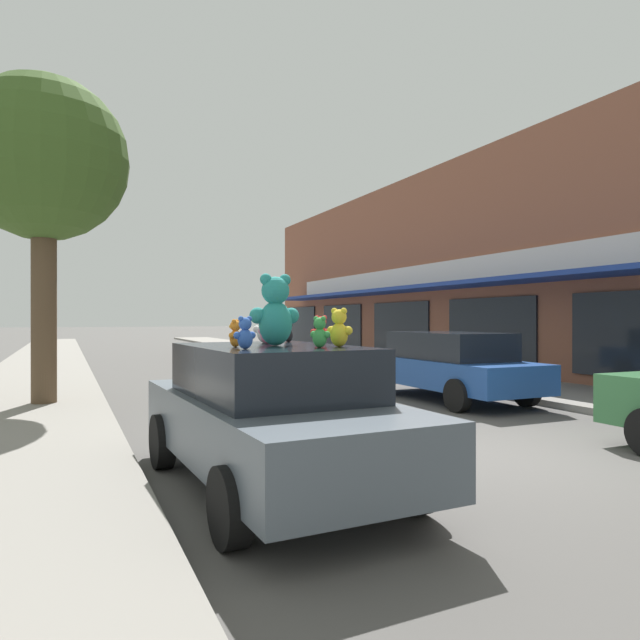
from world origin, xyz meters
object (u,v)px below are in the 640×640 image
Objects in this scene: teddy_bear_blue at (245,333)px; teddy_bear_green at (320,333)px; plush_art_car at (271,413)px; teddy_bear_orange at (235,334)px; teddy_bear_pink at (267,329)px; teddy_bear_white at (265,327)px; teddy_bear_yellow at (339,328)px; teddy_bear_black at (288,332)px; teddy_bear_giant at (275,311)px; teddy_bear_red at (321,330)px; teddy_bear_cream at (269,332)px; parked_car_far_center at (449,364)px; street_tree at (44,162)px.

teddy_bear_green is at bearing 166.99° from teddy_bear_blue.
teddy_bear_blue is (-0.44, -0.55, 0.85)m from plush_art_car.
teddy_bear_pink is at bearing 172.37° from teddy_bear_orange.
teddy_bear_white is 0.97× the size of teddy_bear_yellow.
teddy_bear_blue is 1.16× the size of teddy_bear_black.
teddy_bear_yellow is at bearing 171.34° from teddy_bear_pink.
teddy_bear_pink is 1.13× the size of teddy_bear_blue.
teddy_bear_red is at bearing -168.70° from teddy_bear_giant.
teddy_bear_green reaches higher than teddy_bear_cream.
teddy_bear_green is 0.07× the size of parked_car_far_center.
teddy_bear_red is 0.05× the size of street_tree.
parked_car_far_center is (5.54, 4.11, -0.86)m from teddy_bear_pink.
teddy_bear_blue is (-0.98, -0.05, -0.04)m from teddy_bear_yellow.
teddy_bear_giant is 0.17× the size of parked_car_far_center.
teddy_bear_red is at bearing 154.30° from teddy_bear_white.
parked_car_far_center is (6.05, 4.62, -0.83)m from teddy_bear_orange.
teddy_bear_blue is at bearing 47.67° from teddy_bear_giant.
teddy_bear_black reaches higher than parked_car_far_center.
teddy_bear_yellow is at bearing -135.51° from parked_car_far_center.
teddy_bear_yellow reaches higher than plush_art_car.
teddy_bear_giant is at bearing -141.13° from teddy_bear_blue.
teddy_bear_giant is 0.74m from teddy_bear_white.
parked_car_far_center is at bearing -78.82° from teddy_bear_green.
teddy_bear_giant is at bearing 141.84° from teddy_bear_orange.
teddy_bear_white is 7.17m from street_tree.
teddy_bear_yellow is 1.22× the size of teddy_bear_red.
teddy_bear_yellow is (0.96, -0.38, 0.05)m from teddy_bear_orange.
teddy_bear_blue is at bearing -131.07° from plush_art_car.
plush_art_car is at bearing 144.19° from teddy_bear_orange.
teddy_bear_giant is at bearing -70.41° from street_tree.
plush_art_car is 1.22m from teddy_bear_black.
parked_car_far_center is at bearing 164.69° from teddy_bear_orange.
plush_art_car is 15.55× the size of teddy_bear_orange.
teddy_bear_yellow is (0.54, -0.51, 0.89)m from plush_art_car.
teddy_bear_black is at bearing -64.53° from street_tree.
teddy_bear_red is 1.05× the size of teddy_bear_blue.
teddy_bear_white is 0.33m from teddy_bear_pink.
teddy_bear_yellow is at bearing 90.75° from teddy_bear_cream.
teddy_bear_white is 1.26m from teddy_bear_yellow.
street_tree is at bearing -12.58° from teddy_bear_yellow.
teddy_bear_orange is at bearing -142.61° from parked_car_far_center.
street_tree is (-2.37, 6.66, 2.96)m from teddy_bear_giant.
teddy_bear_blue is at bearing -75.36° from street_tree.
teddy_bear_orange is (-0.46, -0.12, -0.23)m from teddy_bear_giant.
teddy_bear_red is at bearing -138.85° from parked_car_far_center.
teddy_bear_giant reaches higher than teddy_bear_white.
teddy_bear_yellow reaches higher than teddy_bear_cream.
teddy_bear_giant reaches higher than parked_car_far_center.
teddy_bear_green is 0.73m from teddy_bear_blue.
teddy_bear_giant is 0.76m from teddy_bear_blue.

